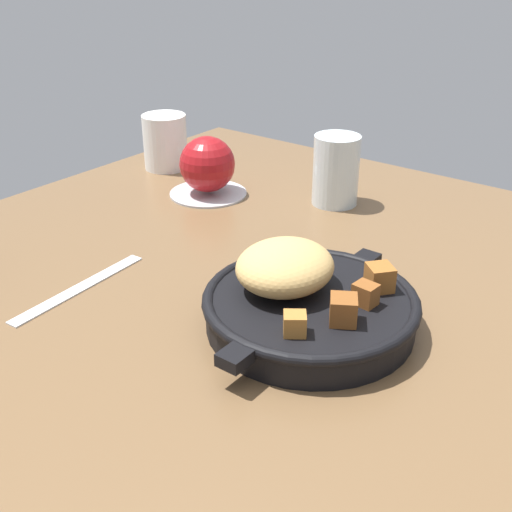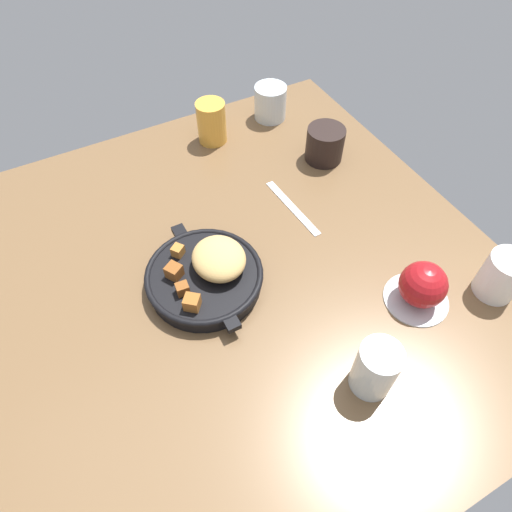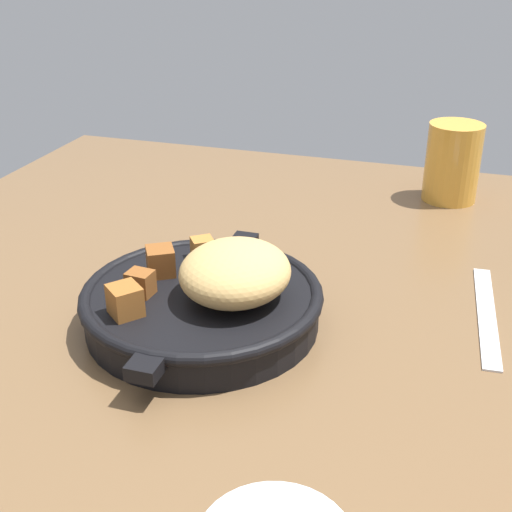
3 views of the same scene
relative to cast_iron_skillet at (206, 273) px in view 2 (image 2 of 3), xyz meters
The scene contains 10 objects.
ground_plane 7.42cm from the cast_iron_skillet, 88.81° to the left, with size 100.56×96.17×2.40cm, color brown.
cast_iron_skillet is the anchor object (origin of this frame).
saucer_plate 38.01cm from the cast_iron_skillet, 56.08° to the left, with size 11.58×11.58×0.60cm, color #B7BABF.
red_apple 37.98cm from the cast_iron_skillet, 56.08° to the left, with size 8.24×8.24×8.24cm, color maroon.
butter_knife 25.61cm from the cast_iron_skillet, 110.84° to the left, with size 18.22×1.60×0.36cm, color silver.
water_glass_short 53.24cm from the cast_iron_skillet, 138.19° to the left, with size 7.95×7.95×8.39cm, color silver.
white_creamer_pitcher 52.16cm from the cast_iron_skillet, 59.90° to the left, with size 7.16×7.16×8.90cm, color white.
water_glass_tall 33.22cm from the cast_iron_skillet, 26.19° to the left, with size 6.58×6.58×10.03cm, color silver.
juice_glass_amber 42.48cm from the cast_iron_skillet, 153.85° to the left, with size 6.87×6.87×9.96cm, color gold.
coffee_mug_dark 43.28cm from the cast_iron_skillet, 117.08° to the left, with size 8.62×8.62×7.90cm, color black.
Camera 2 is at (46.21, -20.89, 68.43)cm, focal length 31.55 mm.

